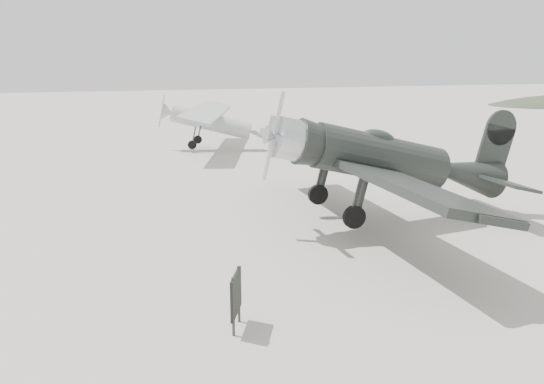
% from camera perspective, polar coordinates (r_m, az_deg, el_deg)
% --- Properties ---
extents(ground, '(160.00, 160.00, 0.00)m').
position_cam_1_polar(ground, '(13.98, 3.11, -9.49)').
color(ground, '#A39D91').
rests_on(ground, ground).
extents(lowwing_monoplane, '(9.30, 12.93, 4.19)m').
position_cam_1_polar(lowwing_monoplane, '(18.42, 12.56, 3.31)').
color(lowwing_monoplane, black).
rests_on(lowwing_monoplane, ground).
extents(highwing_monoplane, '(7.51, 10.45, 2.97)m').
position_cam_1_polar(highwing_monoplane, '(32.88, -6.01, 7.74)').
color(highwing_monoplane, '#A5A8AB').
rests_on(highwing_monoplane, ground).
extents(sign_board, '(0.41, 0.86, 1.31)m').
position_cam_1_polar(sign_board, '(11.39, -3.90, -10.99)').
color(sign_board, '#333333').
rests_on(sign_board, ground).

